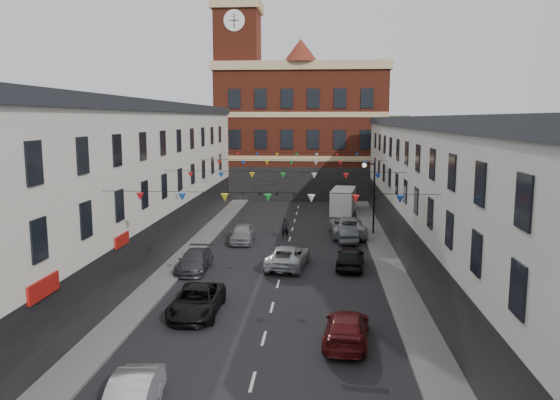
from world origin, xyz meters
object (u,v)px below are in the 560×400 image
(street_lamp, at_px, (371,188))
(car_left_c, at_px, (197,301))
(white_van, at_px, (343,201))
(car_right_c, at_px, (347,328))
(car_left_e, at_px, (243,233))
(car_right_d, at_px, (350,257))
(car_left_b, at_px, (131,398))
(car_right_e, at_px, (346,234))
(car_left_d, at_px, (194,261))
(pedestrian, at_px, (285,229))
(car_right_f, at_px, (347,226))
(moving_car, at_px, (288,256))

(street_lamp, bearing_deg, car_left_c, -117.78)
(white_van, bearing_deg, car_right_c, -84.30)
(car_left_e, height_order, car_right_d, car_right_d)
(street_lamp, distance_m, car_right_d, 11.01)
(car_left_b, bearing_deg, car_right_e, 69.60)
(car_left_b, height_order, car_left_d, car_left_b)
(pedestrian, bearing_deg, car_left_c, -109.54)
(car_left_d, height_order, white_van, white_van)
(car_right_c, bearing_deg, car_left_b, 47.86)
(street_lamp, distance_m, car_right_c, 22.60)
(car_left_c, bearing_deg, pedestrian, 78.88)
(car_right_d, height_order, pedestrian, pedestrian)
(car_right_c, bearing_deg, street_lamp, -91.81)
(car_right_f, xyz_separation_m, moving_car, (-4.29, -9.78, -0.11))
(car_left_c, bearing_deg, car_right_d, 47.71)
(car_right_d, bearing_deg, street_lamp, -96.25)
(car_left_b, height_order, car_left_c, car_left_c)
(car_left_d, height_order, moving_car, moving_car)
(car_right_c, bearing_deg, car_right_f, -86.97)
(white_van, bearing_deg, street_lamp, -72.72)
(moving_car, bearing_deg, car_right_f, -106.19)
(car_left_d, height_order, car_right_d, car_right_d)
(car_right_f, height_order, pedestrian, pedestrian)
(car_left_b, bearing_deg, car_right_d, 63.30)
(car_right_c, distance_m, car_right_d, 11.88)
(car_left_e, distance_m, white_van, 16.47)
(car_left_b, bearing_deg, car_left_e, 86.79)
(moving_car, relative_size, pedestrian, 3.04)
(street_lamp, distance_m, car_right_f, 3.67)
(car_left_c, relative_size, pedestrian, 2.91)
(car_right_d, bearing_deg, pedestrian, -54.95)
(car_left_b, bearing_deg, moving_car, 74.68)
(car_right_d, xyz_separation_m, car_right_f, (0.26, 9.80, 0.09))
(car_left_b, xyz_separation_m, car_left_c, (0.00, 9.41, 0.02))
(car_right_f, bearing_deg, car_left_d, 44.85)
(car_right_f, relative_size, white_van, 1.05)
(car_right_d, bearing_deg, car_left_e, -35.03)
(car_right_c, height_order, pedestrian, pedestrian)
(car_right_c, distance_m, car_right_e, 19.46)
(moving_car, bearing_deg, car_left_d, 20.34)
(car_left_c, distance_m, moving_car, 9.80)
(car_left_e, relative_size, white_van, 0.76)
(car_left_c, height_order, white_van, white_van)
(car_left_e, distance_m, car_right_d, 10.52)
(car_left_b, xyz_separation_m, pedestrian, (3.23, 26.78, 0.18))
(car_left_d, bearing_deg, car_left_c, -76.19)
(car_right_c, bearing_deg, pedestrian, -73.16)
(car_left_b, height_order, car_right_f, car_right_f)
(car_left_b, relative_size, car_left_d, 0.89)
(car_right_e, distance_m, pedestrian, 4.87)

